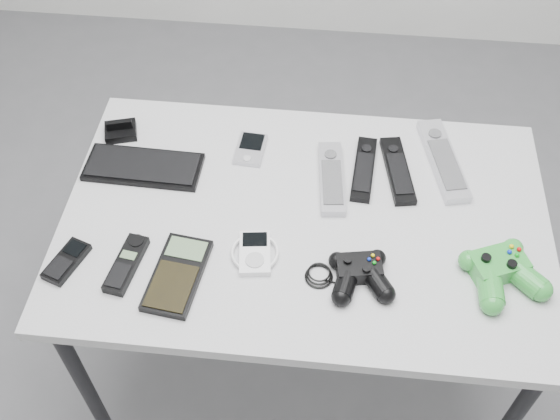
# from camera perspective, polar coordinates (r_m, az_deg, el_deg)

# --- Properties ---
(floor) EXTENTS (3.50, 3.50, 0.00)m
(floor) POSITION_cam_1_polar(r_m,az_deg,el_deg) (1.96, 1.63, -15.33)
(floor) COLOR slate
(floor) RESTS_ON ground
(desk) EXTENTS (1.04, 0.67, 0.70)m
(desk) POSITION_cam_1_polar(r_m,az_deg,el_deg) (1.45, 2.15, -2.14)
(desk) COLOR #ADADB0
(desk) RESTS_ON floor
(pda_keyboard) EXTENTS (0.27, 0.12, 0.02)m
(pda_keyboard) POSITION_cam_1_polar(r_m,az_deg,el_deg) (1.52, -11.81, 3.73)
(pda_keyboard) COLOR black
(pda_keyboard) RESTS_ON desk
(dock_bracket) EXTENTS (0.09, 0.08, 0.04)m
(dock_bracket) POSITION_cam_1_polar(r_m,az_deg,el_deg) (1.61, -13.76, 6.95)
(dock_bracket) COLOR black
(dock_bracket) RESTS_ON desk
(pda) EXTENTS (0.07, 0.10, 0.02)m
(pda) POSITION_cam_1_polar(r_m,az_deg,el_deg) (1.53, -2.59, 5.35)
(pda) COLOR #B2B0B8
(pda) RESTS_ON desk
(remote_silver_a) EXTENTS (0.07, 0.21, 0.02)m
(remote_silver_a) POSITION_cam_1_polar(r_m,az_deg,el_deg) (1.47, 4.51, 2.84)
(remote_silver_a) COLOR #B2B0B8
(remote_silver_a) RESTS_ON desk
(remote_black_a) EXTENTS (0.06, 0.19, 0.02)m
(remote_black_a) POSITION_cam_1_polar(r_m,az_deg,el_deg) (1.50, 7.32, 3.60)
(remote_black_a) COLOR black
(remote_black_a) RESTS_ON desk
(remote_black_b) EXTENTS (0.08, 0.20, 0.02)m
(remote_black_b) POSITION_cam_1_polar(r_m,az_deg,el_deg) (1.51, 10.21, 3.46)
(remote_black_b) COLOR black
(remote_black_b) RESTS_ON desk
(remote_silver_b) EXTENTS (0.11, 0.26, 0.03)m
(remote_silver_b) POSITION_cam_1_polar(r_m,az_deg,el_deg) (1.55, 14.02, 4.28)
(remote_silver_b) COLOR #BBBAC2
(remote_silver_b) RESTS_ON desk
(mobile_phone) EXTENTS (0.08, 0.12, 0.02)m
(mobile_phone) POSITION_cam_1_polar(r_m,az_deg,el_deg) (1.39, -18.11, -4.25)
(mobile_phone) COLOR black
(mobile_phone) RESTS_ON desk
(cordless_handset) EXTENTS (0.07, 0.14, 0.02)m
(cordless_handset) POSITION_cam_1_polar(r_m,az_deg,el_deg) (1.35, -13.24, -4.59)
(cordless_handset) COLOR black
(cordless_handset) RESTS_ON desk
(calculator) EXTENTS (0.12, 0.20, 0.02)m
(calculator) POSITION_cam_1_polar(r_m,az_deg,el_deg) (1.32, -8.93, -5.58)
(calculator) COLOR black
(calculator) RESTS_ON desk
(mp3_player) EXTENTS (0.11, 0.12, 0.02)m
(mp3_player) POSITION_cam_1_polar(r_m,az_deg,el_deg) (1.34, -2.20, -3.73)
(mp3_player) COLOR white
(mp3_player) RESTS_ON desk
(controller_black) EXTENTS (0.23, 0.17, 0.04)m
(controller_black) POSITION_cam_1_polar(r_m,az_deg,el_deg) (1.30, 6.98, -5.46)
(controller_black) COLOR black
(controller_black) RESTS_ON desk
(controller_green) EXTENTS (0.20, 0.21, 0.05)m
(controller_green) POSITION_cam_1_polar(r_m,az_deg,el_deg) (1.36, 18.77, -4.99)
(controller_green) COLOR #289027
(controller_green) RESTS_ON desk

